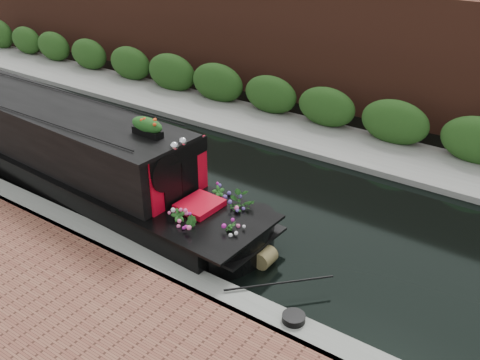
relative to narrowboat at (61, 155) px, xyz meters
The scene contains 8 objects.
ground 4.52m from the narrowboat, 25.37° to the left, with size 80.00×80.00×0.00m, color black.
near_bank_coping 4.33m from the narrowboat, 19.15° to the right, with size 40.00×0.60×0.50m, color gray.
far_bank_path 7.35m from the narrowboat, 56.65° to the left, with size 40.00×2.40×0.34m, color gray.
far_hedge 8.12m from the narrowboat, 60.16° to the left, with size 40.00×1.10×2.80m, color #224818.
far_brick_wall 9.98m from the narrowboat, 66.19° to the left, with size 40.00×1.00×8.00m, color #52281B.
narrowboat is the anchor object (origin of this frame).
rope_fender 6.11m from the narrowboat, ahead, with size 0.36×0.36×0.40m, color brown.
coiled_mooring_rope 7.59m from the narrowboat, ahead, with size 0.39×0.39×0.12m, color black.
Camera 1 is at (6.59, -9.28, 6.55)m, focal length 40.00 mm.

